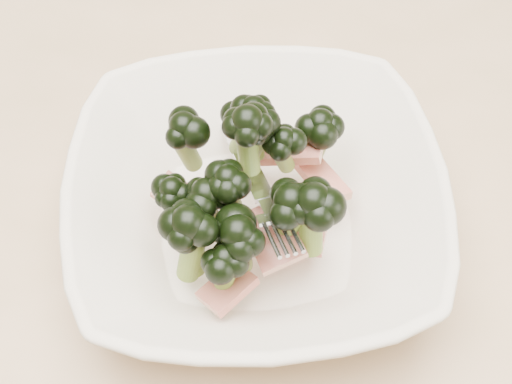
{
  "coord_description": "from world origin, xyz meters",
  "views": [
    {
      "loc": [
        0.15,
        -0.3,
        1.22
      ],
      "look_at": [
        0.1,
        -0.01,
        0.8
      ],
      "focal_mm": 50.0,
      "sensor_mm": 36.0,
      "label": 1
    }
  ],
  "objects": [
    {
      "name": "dining_table",
      "position": [
        0.0,
        0.0,
        0.65
      ],
      "size": [
        1.2,
        0.8,
        0.75
      ],
      "color": "tan",
      "rests_on": "ground"
    },
    {
      "name": "broccoli_dish",
      "position": [
        0.1,
        -0.01,
        0.79
      ],
      "size": [
        0.32,
        0.32,
        0.13
      ],
      "color": "beige",
      "rests_on": "dining_table"
    }
  ]
}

